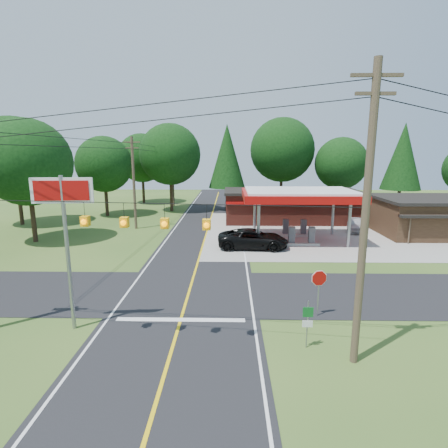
{
  "coord_description": "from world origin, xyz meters",
  "views": [
    {
      "loc": [
        2.48,
        -19.83,
        8.29
      ],
      "look_at": [
        2.0,
        7.0,
        2.8
      ],
      "focal_mm": 28.0,
      "sensor_mm": 36.0,
      "label": 1
    }
  ],
  "objects_px": {
    "gas_canopy": "(299,196)",
    "sedan_car": "(356,225)",
    "suv_car": "(253,239)",
    "octagonal_stop_sign": "(319,282)",
    "big_stop_sign": "(64,216)"
  },
  "relations": [
    {
      "from": "gas_canopy",
      "to": "sedan_car",
      "type": "relative_size",
      "value": 2.44
    },
    {
      "from": "suv_car",
      "to": "octagonal_stop_sign",
      "type": "relative_size",
      "value": 2.45
    },
    {
      "from": "big_stop_sign",
      "to": "suv_car",
      "type": "bearing_deg",
      "value": 56.78
    },
    {
      "from": "gas_canopy",
      "to": "big_stop_sign",
      "type": "distance_m",
      "value": 22.45
    },
    {
      "from": "octagonal_stop_sign",
      "to": "gas_canopy",
      "type": "bearing_deg",
      "value": 82.88
    },
    {
      "from": "suv_car",
      "to": "sedan_car",
      "type": "height_order",
      "value": "suv_car"
    },
    {
      "from": "suv_car",
      "to": "big_stop_sign",
      "type": "height_order",
      "value": "big_stop_sign"
    },
    {
      "from": "sedan_car",
      "to": "octagonal_stop_sign",
      "type": "bearing_deg",
      "value": -97.26
    },
    {
      "from": "gas_canopy",
      "to": "octagonal_stop_sign",
      "type": "xyz_separation_m",
      "value": [
        -2.0,
        -16.01,
        -2.4
      ]
    },
    {
      "from": "sedan_car",
      "to": "big_stop_sign",
      "type": "bearing_deg",
      "value": -117.4
    },
    {
      "from": "gas_canopy",
      "to": "octagonal_stop_sign",
      "type": "height_order",
      "value": "gas_canopy"
    },
    {
      "from": "gas_canopy",
      "to": "big_stop_sign",
      "type": "height_order",
      "value": "big_stop_sign"
    },
    {
      "from": "sedan_car",
      "to": "gas_canopy",
      "type": "bearing_deg",
      "value": -133.27
    },
    {
      "from": "big_stop_sign",
      "to": "octagonal_stop_sign",
      "type": "height_order",
      "value": "big_stop_sign"
    },
    {
      "from": "big_stop_sign",
      "to": "octagonal_stop_sign",
      "type": "xyz_separation_m",
      "value": [
        12.0,
        1.49,
        -3.62
      ]
    }
  ]
}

